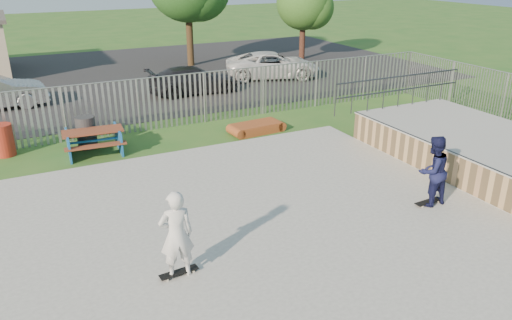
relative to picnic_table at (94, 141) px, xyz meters
name	(u,v)px	position (x,y,z in m)	size (l,w,h in m)	color
ground	(199,255)	(0.94, -7.41, -0.41)	(120.00, 120.00, 0.00)	#275A1F
concrete_slab	(199,252)	(0.94, -7.41, -0.34)	(15.00, 12.00, 0.15)	gray
quarter_pipe	(474,149)	(10.44, -6.37, 0.14)	(5.50, 7.05, 2.19)	tan
fence	(175,142)	(1.94, -2.82, 0.59)	(26.04, 16.02, 2.00)	gray
picnic_table	(94,141)	(0.00, 0.00, 0.00)	(2.02, 1.70, 0.81)	brown
funbox	(256,128)	(5.81, -0.46, -0.24)	(1.84, 1.02, 0.35)	brown
trash_bin_red	(3,140)	(-2.68, 1.10, 0.12)	(0.64, 0.64, 1.07)	maroon
trash_bin_grey	(86,132)	(-0.12, 0.69, 0.14)	(0.66, 0.66, 1.10)	#2A2A2C
parking_lot	(75,80)	(0.94, 11.59, -0.40)	(40.00, 18.00, 0.02)	black
car_dark	(193,80)	(5.71, 6.16, 0.24)	(1.79, 4.40, 1.28)	black
car_white	(273,65)	(10.72, 7.41, 0.31)	(2.33, 5.05, 1.40)	silver
tree_right	(304,3)	(15.10, 11.59, 3.12)	(3.41, 3.41, 5.26)	#45261B
skateboard_a	(428,202)	(7.02, -8.00, -0.23)	(0.81, 0.24, 0.08)	black
skateboard_b	(179,273)	(0.25, -8.14, -0.23)	(0.81, 0.27, 0.08)	black
skater_navy	(433,171)	(7.02, -8.00, 0.66)	(0.90, 0.70, 1.85)	#121439
skater_white	(176,235)	(0.25, -8.14, 0.66)	(0.67, 0.44, 1.85)	silver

